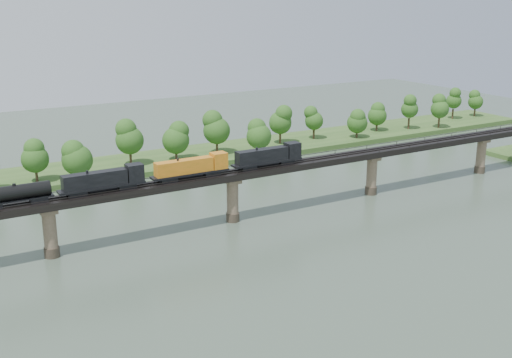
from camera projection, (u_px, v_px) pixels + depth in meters
ground at (309, 269)px, 119.51m from camera, size 400.00×400.00×0.00m
far_bank at (145, 164)px, 189.74m from camera, size 300.00×24.00×1.60m
bridge at (233, 198)px, 142.85m from camera, size 236.00×30.00×11.50m
bridge_superstructure at (232, 171)px, 141.07m from camera, size 220.00×4.90×0.75m
far_treeline at (121, 143)px, 179.81m from camera, size 289.06×17.54×13.60m
freight_train at (163, 172)px, 132.60m from camera, size 70.01×2.73×4.82m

